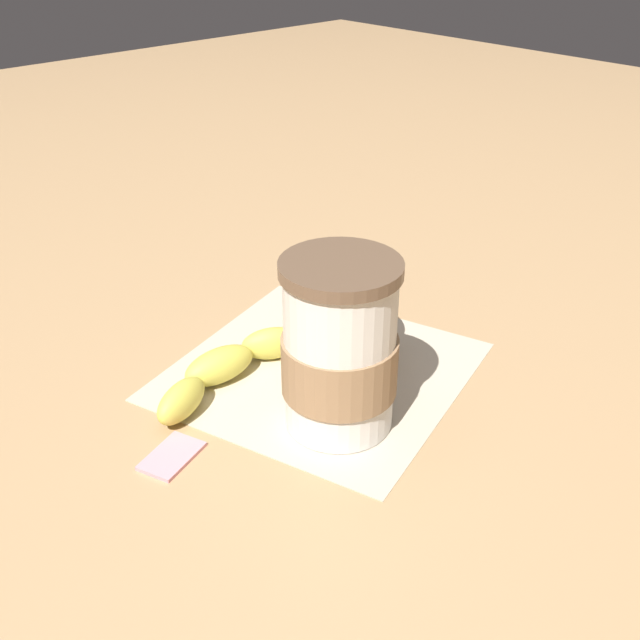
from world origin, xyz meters
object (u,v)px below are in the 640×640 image
(muffin, at_px, (337,303))
(sugar_packet, at_px, (172,454))
(banana, at_px, (225,368))
(coffee_cup, at_px, (340,350))

(muffin, distance_m, sugar_packet, 0.21)
(sugar_packet, bearing_deg, banana, -60.60)
(banana, relative_size, sugar_packet, 3.54)
(muffin, distance_m, banana, 0.12)
(coffee_cup, bearing_deg, banana, 18.59)
(coffee_cup, relative_size, muffin, 1.46)
(coffee_cup, relative_size, sugar_packet, 2.91)
(banana, bearing_deg, coffee_cup, -161.41)
(coffee_cup, distance_m, muffin, 0.10)
(coffee_cup, xyz_separation_m, sugar_packet, (0.06, 0.13, -0.07))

